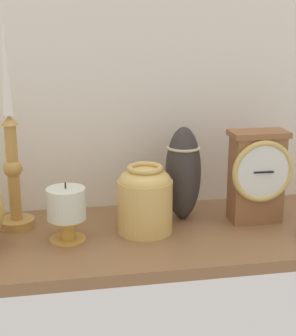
# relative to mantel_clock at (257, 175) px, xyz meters

# --- Properties ---
(ground_plane) EXTENTS (1.00, 0.36, 0.02)m
(ground_plane) POSITION_rel_mantel_clock_xyz_m (-0.24, -0.02, -0.12)
(ground_plane) COLOR brown
(back_wall) EXTENTS (1.20, 0.02, 0.65)m
(back_wall) POSITION_rel_mantel_clock_xyz_m (-0.24, 0.17, 0.22)
(back_wall) COLOR silver
(back_wall) RESTS_ON ground_plane
(mantel_clock) EXTENTS (0.14, 0.08, 0.20)m
(mantel_clock) POSITION_rel_mantel_clock_xyz_m (0.00, 0.00, 0.00)
(mantel_clock) COLOR brown
(mantel_clock) RESTS_ON ground_plane
(candlestick_tall_left) EXTENTS (0.08, 0.08, 0.44)m
(candlestick_tall_left) POSITION_rel_mantel_clock_xyz_m (-0.52, 0.06, 0.05)
(candlestick_tall_left) COLOR #B98841
(candlestick_tall_left) RESTS_ON ground_plane
(brass_vase_jar) EXTENTS (0.11, 0.11, 0.14)m
(brass_vase_jar) POSITION_rel_mantel_clock_xyz_m (-0.25, -0.01, -0.03)
(brass_vase_jar) COLOR #D9B25F
(brass_vase_jar) RESTS_ON ground_plane
(pillar_candle_front) EXTENTS (0.08, 0.08, 0.12)m
(pillar_candle_front) POSITION_rel_mantel_clock_xyz_m (-0.41, -0.03, -0.04)
(pillar_candle_front) COLOR gold
(pillar_candle_front) RESTS_ON ground_plane
(tall_ceramic_vase) EXTENTS (0.08, 0.08, 0.21)m
(tall_ceramic_vase) POSITION_rel_mantel_clock_xyz_m (-0.15, 0.05, -0.00)
(tall_ceramic_vase) COLOR #332E2C
(tall_ceramic_vase) RESTS_ON ground_plane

